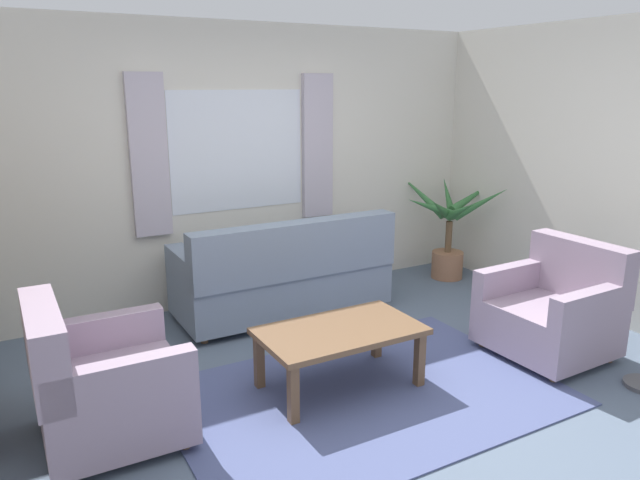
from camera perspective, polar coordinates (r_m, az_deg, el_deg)
ground_plane at (r=4.20m, az=4.39°, el=-14.57°), size 6.24×6.24×0.00m
wall_back at (r=5.73m, az=-8.03°, el=7.03°), size 5.32×0.12×2.60m
wall_right at (r=5.66m, az=27.84°, el=5.38°), size 0.12×4.40×2.60m
window_with_curtains at (r=5.63m, az=-7.77°, el=8.44°), size 1.98×0.07×1.40m
area_rug at (r=4.20m, az=4.39°, el=-14.50°), size 2.57×1.75×0.01m
couch at (r=5.40m, az=-3.37°, el=-3.48°), size 1.90×0.82×0.92m
armchair_left at (r=3.79m, az=-20.24°, el=-12.84°), size 0.82×0.84×0.88m
armchair_right at (r=4.98m, az=21.44°, el=-6.26°), size 0.84×0.86×0.88m
coffee_table at (r=4.12m, az=1.90°, el=-9.17°), size 1.10×0.64×0.44m
potted_plant at (r=6.56m, az=12.25°, el=0.96°), size 1.19×1.12×1.12m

